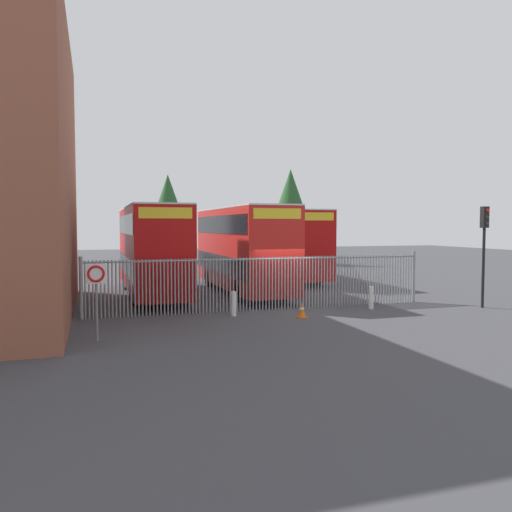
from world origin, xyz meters
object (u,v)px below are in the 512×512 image
(double_decker_bus_behind_fence_right, at_px, (282,242))
(bollard_center_front, at_px, (371,298))
(double_decker_bus_behind_fence_left, at_px, (151,247))
(traffic_cone_by_gate, at_px, (302,310))
(speed_limit_sign_post, at_px, (96,283))
(traffic_light_kerbside, at_px, (484,238))
(bollard_near_left, at_px, (234,304))
(double_decker_bus_near_gate, at_px, (242,246))

(double_decker_bus_behind_fence_right, height_order, bollard_center_front, double_decker_bus_behind_fence_right)
(double_decker_bus_behind_fence_left, bearing_deg, traffic_cone_by_gate, -59.47)
(traffic_cone_by_gate, bearing_deg, double_decker_bus_behind_fence_left, 120.53)
(speed_limit_sign_post, xyz_separation_m, traffic_light_kerbside, (15.73, 1.69, 1.21))
(traffic_cone_by_gate, height_order, speed_limit_sign_post, speed_limit_sign_post)
(speed_limit_sign_post, bearing_deg, bollard_center_front, 14.32)
(double_decker_bus_behind_fence_left, relative_size, bollard_near_left, 11.38)
(double_decker_bus_near_gate, height_order, traffic_light_kerbside, double_decker_bus_near_gate)
(double_decker_bus_behind_fence_right, bearing_deg, double_decker_bus_near_gate, -127.45)
(traffic_light_kerbside, bearing_deg, traffic_cone_by_gate, 179.06)
(bollard_center_front, height_order, traffic_light_kerbside, traffic_light_kerbside)
(double_decker_bus_behind_fence_left, relative_size, speed_limit_sign_post, 4.50)
(double_decker_bus_behind_fence_right, bearing_deg, bollard_near_left, -118.11)
(double_decker_bus_behind_fence_left, distance_m, bollard_near_left, 7.59)
(bollard_center_front, relative_size, traffic_cone_by_gate, 1.61)
(bollard_center_front, bearing_deg, speed_limit_sign_post, -165.68)
(traffic_cone_by_gate, relative_size, traffic_light_kerbside, 0.14)
(bollard_near_left, xyz_separation_m, traffic_light_kerbside, (10.66, -1.26, 2.51))
(speed_limit_sign_post, relative_size, traffic_light_kerbside, 0.56)
(speed_limit_sign_post, height_order, traffic_light_kerbside, traffic_light_kerbside)
(bollard_near_left, bearing_deg, double_decker_bus_near_gate, 71.31)
(double_decker_bus_behind_fence_left, distance_m, double_decker_bus_behind_fence_right, 10.41)
(traffic_cone_by_gate, bearing_deg, speed_limit_sign_post, -166.23)
(double_decker_bus_near_gate, xyz_separation_m, double_decker_bus_behind_fence_left, (-4.62, 0.28, 0.00))
(bollard_near_left, bearing_deg, speed_limit_sign_post, -149.85)
(bollard_center_front, bearing_deg, traffic_cone_by_gate, -164.52)
(bollard_near_left, height_order, traffic_light_kerbside, traffic_light_kerbside)
(double_decker_bus_near_gate, xyz_separation_m, bollard_center_front, (3.68, -6.79, -1.95))
(speed_limit_sign_post, distance_m, traffic_light_kerbside, 15.87)
(bollard_near_left, bearing_deg, double_decker_bus_behind_fence_right, 61.89)
(bollard_center_front, xyz_separation_m, traffic_light_kerbside, (4.72, -1.12, 2.51))
(double_decker_bus_near_gate, bearing_deg, double_decker_bus_behind_fence_left, 176.52)
(double_decker_bus_behind_fence_right, xyz_separation_m, bollard_center_front, (-0.63, -12.42, -1.95))
(traffic_cone_by_gate, bearing_deg, bollard_center_front, 15.48)
(double_decker_bus_near_gate, distance_m, bollard_center_front, 7.97)
(traffic_cone_by_gate, height_order, traffic_light_kerbside, traffic_light_kerbside)
(double_decker_bus_behind_fence_left, bearing_deg, speed_limit_sign_post, -105.31)
(bollard_near_left, relative_size, traffic_light_kerbside, 0.22)
(double_decker_bus_behind_fence_right, bearing_deg, bollard_center_front, -92.90)
(bollard_near_left, height_order, bollard_center_front, same)
(double_decker_bus_near_gate, bearing_deg, bollard_near_left, -108.69)
(speed_limit_sign_post, bearing_deg, traffic_cone_by_gate, 13.77)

